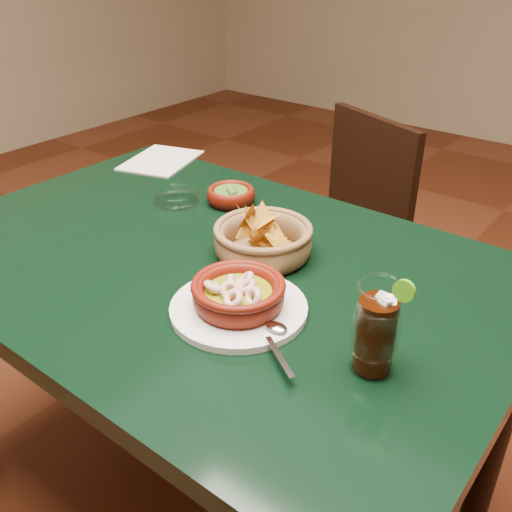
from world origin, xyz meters
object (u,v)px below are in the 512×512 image
Objects in this scene: dining_table at (209,299)px; chip_basket at (263,240)px; dining_chair at (337,240)px; cola_drink at (376,329)px; shrimp_plate at (239,297)px.

chip_basket is (0.08, 0.07, 0.13)m from dining_table.
dining_table is at bearing -81.87° from dining_chair.
dining_chair is 5.14× the size of cola_drink.
dining_table is 4.04× the size of shrimp_plate.
chip_basket is at bearing 115.64° from shrimp_plate.
chip_basket is (0.18, -0.63, 0.32)m from dining_chair.
dining_chair is (-0.10, 0.70, -0.19)m from dining_table.
chip_basket is (-0.08, 0.18, 0.01)m from shrimp_plate.
dining_table is 1.42× the size of dining_chair.
cola_drink is at bearing 2.22° from shrimp_plate.
shrimp_plate is at bearing -64.36° from chip_basket.
dining_chair reaches higher than shrimp_plate.
cola_drink reaches higher than dining_chair.
shrimp_plate reaches higher than dining_table.
chip_basket is at bearing 153.13° from cola_drink.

